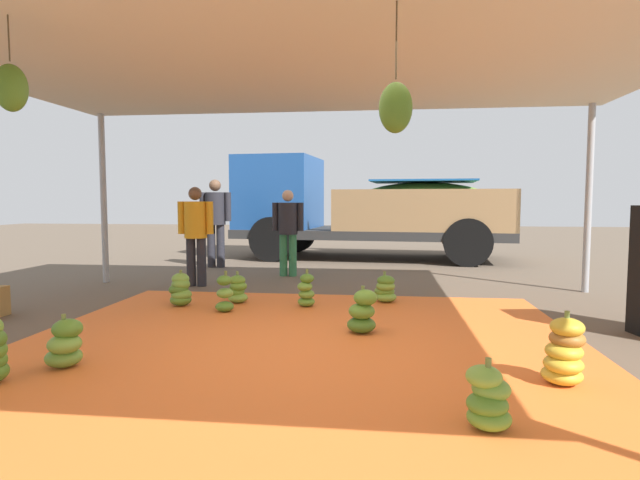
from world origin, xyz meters
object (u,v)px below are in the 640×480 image
(banana_bunch_5, at_px, (363,313))
(worker_2, at_px, (196,229))
(worker_1, at_px, (288,226))
(banana_bunch_1, at_px, (225,295))
(banana_bunch_3, at_px, (306,291))
(banana_bunch_4, at_px, (237,290))
(banana_bunch_0, at_px, (564,353))
(worker_0, at_px, (215,216))
(banana_bunch_6, at_px, (65,345))
(cargo_truck_main, at_px, (361,207))
(banana_bunch_9, at_px, (180,290))
(banana_bunch_7, at_px, (385,289))
(banana_bunch_2, at_px, (488,399))

(banana_bunch_5, relative_size, worker_2, 0.31)
(worker_1, bearing_deg, banana_bunch_1, -94.24)
(banana_bunch_3, bearing_deg, banana_bunch_4, 170.94)
(banana_bunch_0, bearing_deg, banana_bunch_1, 146.89)
(banana_bunch_4, bearing_deg, worker_0, 112.42)
(banana_bunch_0, xyz_separation_m, banana_bunch_3, (-2.31, 2.52, -0.03))
(banana_bunch_5, height_order, banana_bunch_6, banana_bunch_5)
(banana_bunch_4, distance_m, worker_1, 2.63)
(banana_bunch_5, bearing_deg, worker_0, 122.95)
(cargo_truck_main, bearing_deg, worker_1, -111.15)
(banana_bunch_1, height_order, banana_bunch_3, banana_bunch_1)
(banana_bunch_0, height_order, worker_1, worker_1)
(banana_bunch_9, xyz_separation_m, cargo_truck_main, (2.09, 5.86, 1.00))
(worker_0, xyz_separation_m, worker_1, (1.68, -1.02, -0.14))
(banana_bunch_9, bearing_deg, worker_0, 101.59)
(banana_bunch_3, distance_m, worker_1, 2.85)
(banana_bunch_7, relative_size, cargo_truck_main, 0.06)
(worker_0, bearing_deg, banana_bunch_5, -57.05)
(banana_bunch_5, height_order, banana_bunch_9, banana_bunch_5)
(banana_bunch_0, distance_m, banana_bunch_6, 3.91)
(banana_bunch_2, xyz_separation_m, banana_bunch_7, (-0.59, 3.76, -0.00))
(banana_bunch_0, xyz_separation_m, banana_bunch_9, (-3.93, 2.40, -0.03))
(banana_bunch_4, height_order, worker_0, worker_0)
(banana_bunch_5, bearing_deg, worker_2, 136.22)
(banana_bunch_6, xyz_separation_m, cargo_truck_main, (2.07, 8.35, 1.01))
(cargo_truck_main, bearing_deg, banana_bunch_9, -109.66)
(banana_bunch_5, height_order, cargo_truck_main, cargo_truck_main)
(worker_0, bearing_deg, banana_bunch_1, -70.35)
(banana_bunch_1, relative_size, worker_0, 0.28)
(banana_bunch_0, height_order, banana_bunch_3, banana_bunch_0)
(banana_bunch_2, relative_size, worker_2, 0.27)
(banana_bunch_2, bearing_deg, banana_bunch_3, 115.63)
(banana_bunch_4, distance_m, banana_bunch_6, 2.83)
(banana_bunch_1, bearing_deg, banana_bunch_2, -49.07)
(banana_bunch_1, distance_m, banana_bunch_2, 3.89)
(banana_bunch_0, xyz_separation_m, banana_bunch_7, (-1.30, 2.95, -0.06))
(banana_bunch_4, relative_size, banana_bunch_5, 0.86)
(banana_bunch_2, height_order, banana_bunch_6, banana_bunch_6)
(banana_bunch_5, relative_size, banana_bunch_9, 1.06)
(banana_bunch_1, xyz_separation_m, cargo_truck_main, (1.42, 6.14, 0.99))
(cargo_truck_main, bearing_deg, banana_bunch_0, -77.45)
(banana_bunch_1, relative_size, worker_2, 0.32)
(worker_1, bearing_deg, banana_bunch_5, -68.96)
(banana_bunch_4, height_order, banana_bunch_6, banana_bunch_6)
(banana_bunch_1, distance_m, banana_bunch_4, 0.54)
(banana_bunch_9, relative_size, worker_2, 0.29)
(worker_0, relative_size, worker_1, 1.15)
(banana_bunch_3, distance_m, banana_bunch_6, 3.06)
(banana_bunch_3, xyz_separation_m, banana_bunch_6, (-1.60, -2.60, -0.01))
(worker_2, bearing_deg, banana_bunch_6, -84.57)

